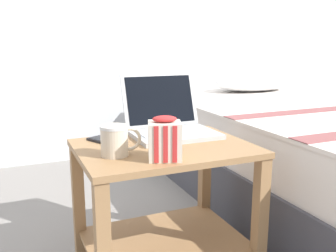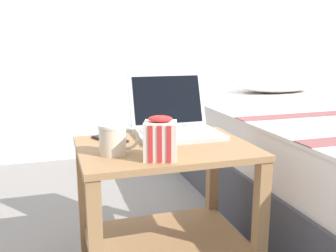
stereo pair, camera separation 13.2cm
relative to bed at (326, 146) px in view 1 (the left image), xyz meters
name	(u,v)px [view 1 (the left image)]	position (x,y,z in m)	size (l,w,h in m)	color
bed	(326,146)	(0.00, 0.00, 0.00)	(1.64, 2.12, 0.65)	#3F3F47
bedside_table	(164,192)	(-1.24, -0.42, 0.06)	(0.63, 0.47, 0.51)	#997047
laptop	(170,122)	(-1.15, -0.26, 0.29)	(0.33, 0.32, 0.24)	#B7BABC
mug_front_left	(115,139)	(-1.44, -0.47, 0.30)	(0.14, 0.09, 0.10)	beige
snack_bag	(165,139)	(-1.30, -0.57, 0.31)	(0.13, 0.12, 0.14)	silver
cell_phone	(106,141)	(-1.42, -0.29, 0.25)	(0.13, 0.17, 0.01)	black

